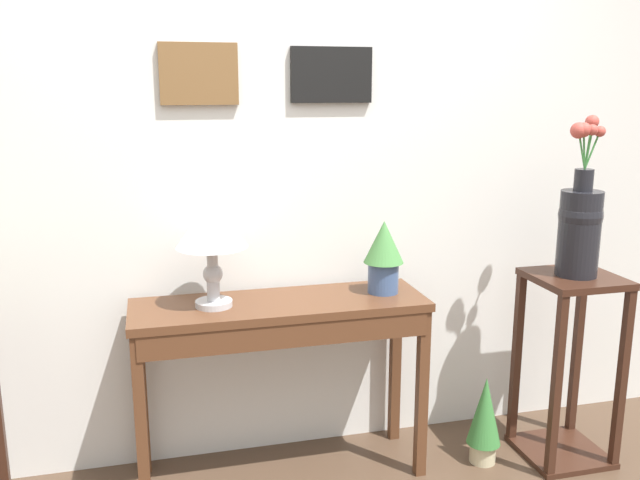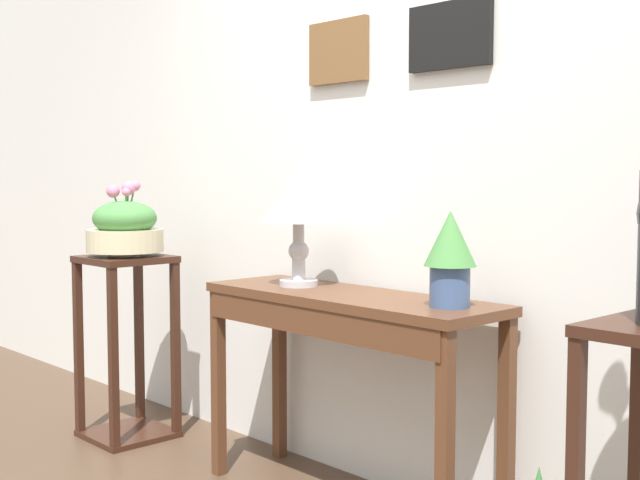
{
  "view_description": "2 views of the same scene",
  "coord_description": "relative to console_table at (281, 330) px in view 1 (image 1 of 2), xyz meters",
  "views": [
    {
      "loc": [
        -0.59,
        -1.33,
        1.67
      ],
      "look_at": [
        0.09,
        1.33,
        1.04
      ],
      "focal_mm": 37.75,
      "sensor_mm": 36.0,
      "label": 1
    },
    {
      "loc": [
        2.07,
        -0.85,
        1.22
      ],
      "look_at": [
        -0.18,
        1.25,
        0.99
      ],
      "focal_mm": 47.18,
      "sensor_mm": 36.0,
      "label": 2
    }
  ],
  "objects": [
    {
      "name": "potted_plant_on_console",
      "position": [
        0.46,
        0.03,
        0.3
      ],
      "size": [
        0.17,
        0.17,
        0.32
      ],
      "color": "#3D5684",
      "rests_on": "console_table"
    },
    {
      "name": "potted_plant_floor",
      "position": [
        0.9,
        -0.12,
        -0.45
      ],
      "size": [
        0.15,
        0.15,
        0.41
      ],
      "color": "beige",
      "rests_on": "ground"
    },
    {
      "name": "console_table",
      "position": [
        0.0,
        0.0,
        0.0
      ],
      "size": [
        1.23,
        0.39,
        0.8
      ],
      "color": "#56331E",
      "rests_on": "ground"
    },
    {
      "name": "pedestal_stand_right",
      "position": [
        1.28,
        -0.15,
        -0.24
      ],
      "size": [
        0.37,
        0.37,
        0.86
      ],
      "color": "#381E14",
      "rests_on": "ground"
    },
    {
      "name": "table_lamp",
      "position": [
        -0.27,
        0.02,
        0.45
      ],
      "size": [
        0.29,
        0.29,
        0.45
      ],
      "color": "#B7B7BC",
      "rests_on": "console_table"
    },
    {
      "name": "back_wall_with_art",
      "position": [
        0.09,
        0.31,
        0.72
      ],
      "size": [
        9.0,
        0.13,
        2.8
      ],
      "color": "silver",
      "rests_on": "ground"
    },
    {
      "name": "flower_vase_tall_right",
      "position": [
        1.28,
        -0.15,
        0.43
      ],
      "size": [
        0.19,
        0.19,
        0.69
      ],
      "color": "black",
      "rests_on": "pedestal_stand_right"
    }
  ]
}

